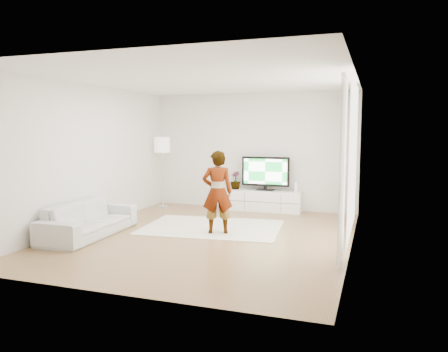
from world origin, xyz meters
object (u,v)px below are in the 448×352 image
(television, at_px, (266,172))
(rug, at_px, (212,227))
(floor_lamp, at_px, (162,148))
(player, at_px, (217,192))
(sofa, at_px, (89,219))
(media_console, at_px, (265,201))

(television, height_order, rug, television)
(rug, distance_m, floor_lamp, 3.05)
(player, bearing_deg, rug, -80.87)
(television, distance_m, floor_lamp, 2.63)
(floor_lamp, bearing_deg, sofa, -87.74)
(sofa, bearing_deg, rug, -56.51)
(sofa, bearing_deg, player, -69.40)
(rug, bearing_deg, television, 75.29)
(rug, xyz_separation_m, sofa, (-1.87, -1.36, 0.30))
(rug, height_order, floor_lamp, floor_lamp)
(floor_lamp, bearing_deg, rug, -41.91)
(media_console, xyz_separation_m, television, (0.00, 0.03, 0.68))
(sofa, distance_m, floor_lamp, 3.36)
(player, distance_m, floor_lamp, 3.26)
(television, xyz_separation_m, player, (-0.28, -2.56, -0.14))
(rug, height_order, player, player)
(media_console, height_order, floor_lamp, floor_lamp)
(floor_lamp, bearing_deg, television, 7.44)
(sofa, bearing_deg, television, -37.42)
(media_console, relative_size, television, 1.52)
(television, bearing_deg, floor_lamp, -172.56)
(player, xyz_separation_m, floor_lamp, (-2.27, 2.23, 0.70))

